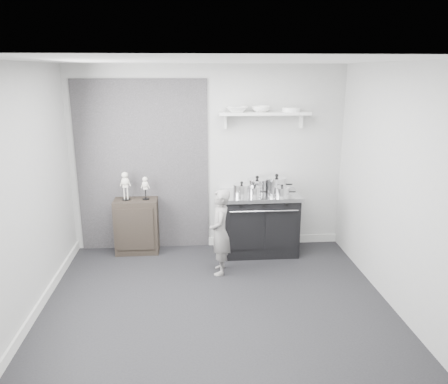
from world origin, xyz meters
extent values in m
plane|color=black|center=(0.00, 0.00, 0.00)|extent=(4.00, 4.00, 0.00)
cube|color=#ABABA8|center=(0.00, 1.80, 1.35)|extent=(4.00, 0.02, 2.70)
cube|color=#ABABA8|center=(0.00, -1.80, 1.35)|extent=(4.00, 0.02, 2.70)
cube|color=#ABABA8|center=(-2.00, 0.00, 1.35)|extent=(0.02, 3.60, 2.70)
cube|color=#ABABA8|center=(2.00, 0.00, 1.35)|extent=(0.02, 3.60, 2.70)
cube|color=silver|center=(0.00, 0.00, 2.70)|extent=(4.00, 3.60, 0.02)
cube|color=black|center=(-0.95, 1.79, 1.25)|extent=(1.90, 0.02, 2.50)
cube|color=silver|center=(1.00, 1.78, 0.06)|extent=(2.00, 0.03, 0.12)
cube|color=silver|center=(-1.98, 0.00, 0.06)|extent=(0.03, 3.60, 0.12)
cube|color=silver|center=(0.80, 1.67, 2.02)|extent=(1.30, 0.26, 0.04)
cube|color=silver|center=(0.25, 1.74, 1.90)|extent=(0.03, 0.12, 0.20)
cube|color=silver|center=(1.35, 1.74, 1.90)|extent=(0.03, 0.12, 0.20)
cube|color=black|center=(0.74, 1.48, 0.42)|extent=(1.06, 0.64, 0.85)
cube|color=silver|center=(0.74, 1.48, 0.87)|extent=(1.12, 0.68, 0.05)
cube|color=black|center=(0.48, 1.16, 0.44)|extent=(0.44, 0.02, 0.55)
cube|color=black|center=(0.99, 1.16, 0.44)|extent=(0.44, 0.02, 0.55)
cylinder|color=silver|center=(0.74, 1.13, 0.74)|extent=(0.95, 0.02, 0.02)
cylinder|color=black|center=(0.42, 1.15, 0.83)|extent=(0.04, 0.03, 0.04)
cylinder|color=black|center=(0.74, 1.15, 0.83)|extent=(0.04, 0.03, 0.04)
cylinder|color=black|center=(1.05, 1.15, 0.83)|extent=(0.04, 0.03, 0.04)
cube|color=black|center=(-1.06, 1.61, 0.40)|extent=(0.62, 0.36, 0.81)
imported|color=gray|center=(0.11, 0.82, 0.57)|extent=(0.30, 0.43, 1.14)
cylinder|color=silver|center=(0.45, 1.40, 0.97)|extent=(0.24, 0.24, 0.15)
cylinder|color=silver|center=(0.45, 1.40, 1.05)|extent=(0.25, 0.25, 0.02)
sphere|color=black|center=(0.45, 1.40, 1.08)|extent=(0.04, 0.04, 0.04)
cylinder|color=black|center=(0.61, 1.40, 0.97)|extent=(0.10, 0.02, 0.02)
cylinder|color=silver|center=(0.71, 1.62, 0.98)|extent=(0.28, 0.28, 0.16)
cylinder|color=silver|center=(0.71, 1.62, 1.07)|extent=(0.29, 0.29, 0.02)
sphere|color=black|center=(0.71, 1.62, 1.10)|extent=(0.05, 0.05, 0.05)
cylinder|color=black|center=(0.89, 1.62, 0.98)|extent=(0.10, 0.02, 0.02)
cylinder|color=silver|center=(0.99, 1.59, 1.00)|extent=(0.29, 0.29, 0.19)
cylinder|color=silver|center=(0.99, 1.59, 1.10)|extent=(0.30, 0.30, 0.02)
sphere|color=black|center=(0.99, 1.59, 1.13)|extent=(0.05, 0.05, 0.05)
cylinder|color=black|center=(1.18, 1.59, 1.00)|extent=(0.10, 0.02, 0.02)
cylinder|color=silver|center=(1.01, 1.31, 0.96)|extent=(0.21, 0.21, 0.12)
cylinder|color=silver|center=(1.01, 1.31, 1.02)|extent=(0.22, 0.22, 0.02)
sphere|color=black|center=(1.01, 1.31, 1.05)|extent=(0.04, 0.04, 0.04)
cylinder|color=black|center=(1.16, 1.31, 0.96)|extent=(0.10, 0.02, 0.02)
cylinder|color=silver|center=(0.63, 1.35, 0.96)|extent=(0.18, 0.18, 0.12)
cylinder|color=silver|center=(0.63, 1.35, 1.02)|extent=(0.18, 0.18, 0.02)
sphere|color=black|center=(0.63, 1.35, 1.05)|extent=(0.03, 0.03, 0.03)
cylinder|color=black|center=(0.76, 1.35, 0.96)|extent=(0.10, 0.02, 0.02)
imported|color=white|center=(0.40, 1.67, 2.08)|extent=(0.31, 0.31, 0.08)
imported|color=white|center=(0.75, 1.67, 2.08)|extent=(0.26, 0.26, 0.08)
cylinder|color=white|center=(1.18, 1.67, 2.07)|extent=(0.26, 0.26, 0.06)
camera|label=1|loc=(-0.26, -4.51, 2.60)|focal=35.00mm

